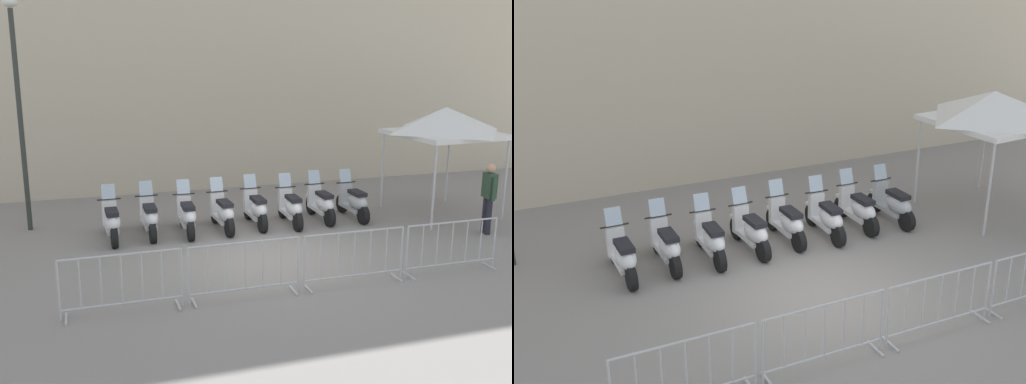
# 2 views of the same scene
# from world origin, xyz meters

# --- Properties ---
(ground_plane) EXTENTS (120.00, 120.00, 0.00)m
(ground_plane) POSITION_xyz_m (0.00, 0.00, 0.00)
(ground_plane) COLOR gray
(motorcycle_0) EXTENTS (0.56, 1.73, 1.24)m
(motorcycle_0) POSITION_xyz_m (-2.95, 2.41, 0.45)
(motorcycle_0) COLOR black
(motorcycle_0) RESTS_ON ground
(motorcycle_1) EXTENTS (0.56, 1.73, 1.24)m
(motorcycle_1) POSITION_xyz_m (-2.05, 2.44, 0.45)
(motorcycle_1) COLOR black
(motorcycle_1) RESTS_ON ground
(motorcycle_2) EXTENTS (0.59, 1.72, 1.24)m
(motorcycle_2) POSITION_xyz_m (-1.17, 2.26, 0.45)
(motorcycle_2) COLOR black
(motorcycle_2) RESTS_ON ground
(motorcycle_3) EXTENTS (0.56, 1.72, 1.24)m
(motorcycle_3) POSITION_xyz_m (-0.28, 2.22, 0.45)
(motorcycle_3) COLOR black
(motorcycle_3) RESTS_ON ground
(motorcycle_4) EXTENTS (0.56, 1.73, 1.24)m
(motorcycle_4) POSITION_xyz_m (0.62, 2.25, 0.45)
(motorcycle_4) COLOR black
(motorcycle_4) RESTS_ON ground
(motorcycle_5) EXTENTS (0.60, 1.72, 1.24)m
(motorcycle_5) POSITION_xyz_m (1.49, 2.04, 0.45)
(motorcycle_5) COLOR black
(motorcycle_5) RESTS_ON ground
(motorcycle_6) EXTENTS (0.56, 1.73, 1.24)m
(motorcycle_6) POSITION_xyz_m (2.39, 2.10, 0.45)
(motorcycle_6) COLOR black
(motorcycle_6) RESTS_ON ground
(motorcycle_7) EXTENTS (0.56, 1.73, 1.24)m
(motorcycle_7) POSITION_xyz_m (3.28, 1.95, 0.45)
(motorcycle_7) COLOR black
(motorcycle_7) RESTS_ON ground
(barrier_segment_0) EXTENTS (2.06, 0.58, 1.07)m
(barrier_segment_0) POSITION_xyz_m (-3.36, -1.67, 0.52)
(barrier_segment_0) COLOR #B2B5B7
(barrier_segment_0) RESTS_ON ground
(barrier_segment_1) EXTENTS (2.06, 0.58, 1.07)m
(barrier_segment_1) POSITION_xyz_m (-1.22, -1.83, 0.52)
(barrier_segment_1) COLOR #B2B5B7
(barrier_segment_1) RESTS_ON ground
(barrier_segment_2) EXTENTS (2.06, 0.58, 1.07)m
(barrier_segment_2) POSITION_xyz_m (0.93, -2.00, 0.52)
(barrier_segment_2) COLOR #B2B5B7
(barrier_segment_2) RESTS_ON ground
(barrier_segment_3) EXTENTS (2.06, 0.58, 1.07)m
(barrier_segment_3) POSITION_xyz_m (3.07, -2.16, 0.52)
(barrier_segment_3) COLOR #B2B5B7
(barrier_segment_3) RESTS_ON ground
(street_lamp) EXTENTS (0.36, 0.36, 5.52)m
(street_lamp) POSITION_xyz_m (-4.72, 4.05, 3.35)
(street_lamp) COLOR #2D332D
(street_lamp) RESTS_ON ground
(officer_near_row_end) EXTENTS (0.31, 0.53, 1.73)m
(officer_near_row_end) POSITION_xyz_m (5.61, -0.36, 0.98)
(officer_near_row_end) COLOR #23232D
(officer_near_row_end) RESTS_ON ground
(canopy_tent) EXTENTS (2.50, 2.50, 2.91)m
(canopy_tent) POSITION_xyz_m (5.68, 1.48, 2.52)
(canopy_tent) COLOR silver
(canopy_tent) RESTS_ON ground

